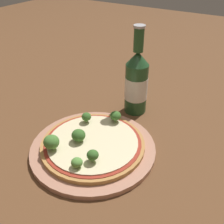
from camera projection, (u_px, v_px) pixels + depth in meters
The scene contains 10 objects.
ground_plane at pixel (95, 145), 0.63m from camera, with size 3.00×3.00×0.00m, color brown.
plate at pixel (93, 148), 0.61m from camera, with size 0.29×0.29×0.01m.
pizza at pixel (93, 143), 0.61m from camera, with size 0.24×0.24×0.01m.
broccoli_floret_0 at pixel (51, 142), 0.57m from camera, with size 0.03×0.03×0.04m.
broccoli_floret_1 at pixel (93, 155), 0.54m from camera, with size 0.03×0.03×0.03m.
broccoli_floret_2 at pixel (116, 116), 0.66m from camera, with size 0.03×0.03×0.03m.
broccoli_floret_3 at pixel (86, 117), 0.66m from camera, with size 0.02×0.02×0.03m.
broccoli_floret_4 at pixel (77, 162), 0.53m from camera, with size 0.02×0.02×0.02m.
broccoli_floret_5 at pixel (78, 135), 0.59m from camera, with size 0.03×0.03×0.03m.
beer_bottle at pixel (136, 82), 0.71m from camera, with size 0.06×0.06×0.24m.
Camera 1 is at (0.29, -0.39, 0.41)m, focal length 42.00 mm.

